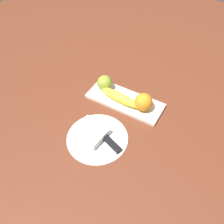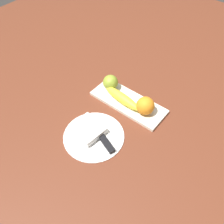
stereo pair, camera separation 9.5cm
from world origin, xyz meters
The scene contains 8 objects.
ground_plane centered at (0.00, 0.00, 0.00)m, with size 2.40×2.40×0.00m, color brown.
fruit_tray centered at (-0.03, 0.02, 0.01)m, with size 0.34×0.13×0.01m, color white.
apple centered at (0.08, 0.00, 0.05)m, with size 0.07×0.07×0.07m, color #8BA230.
banana centered at (-0.01, 0.03, 0.03)m, with size 0.20×0.04×0.04m, color yellow.
orange_near_apple centered at (-0.12, 0.02, 0.05)m, with size 0.08×0.08×0.08m, color orange.
dinner_plate centered at (-0.03, 0.24, 0.00)m, with size 0.24×0.24×0.01m, color white.
folded_napkin centered at (0.00, 0.24, 0.02)m, with size 0.12×0.10×0.03m, color white.
knife centered at (-0.08, 0.24, 0.01)m, with size 0.18×0.08×0.01m.
Camera 2 is at (-0.42, 0.62, 0.77)m, focal length 38.13 mm.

